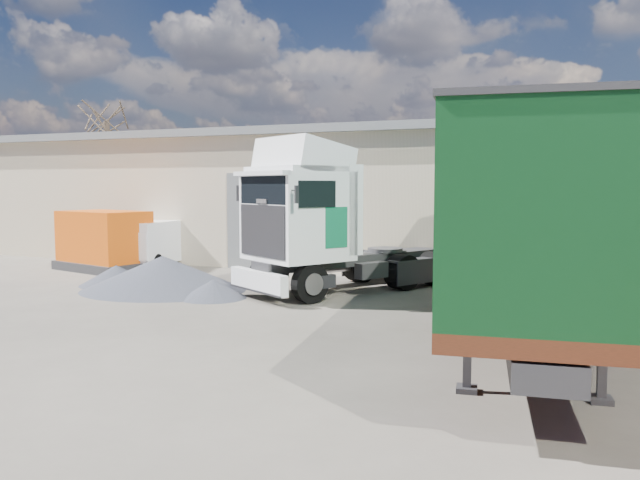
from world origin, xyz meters
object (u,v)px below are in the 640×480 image
(orange_skip, at_px, (104,244))
(box_trailer, at_px, (520,213))
(panel_van, at_px, (157,242))
(bare_tree, at_px, (106,106))
(tractor_unit, at_px, (322,229))

(orange_skip, bearing_deg, box_trailer, -3.22)
(box_trailer, height_order, orange_skip, box_trailer)
(box_trailer, bearing_deg, panel_van, 147.51)
(box_trailer, distance_m, orange_skip, 15.90)
(bare_tree, distance_m, panel_van, 16.68)
(orange_skip, bearing_deg, bare_tree, 144.18)
(bare_tree, height_order, tractor_unit, bare_tree)
(tractor_unit, bearing_deg, orange_skip, -158.93)
(bare_tree, distance_m, orange_skip, 17.25)
(box_trailer, relative_size, orange_skip, 3.27)
(panel_van, bearing_deg, bare_tree, 133.28)
(bare_tree, bearing_deg, tractor_unit, -35.79)
(tractor_unit, relative_size, orange_skip, 1.74)
(bare_tree, bearing_deg, box_trailer, -34.36)
(bare_tree, height_order, panel_van, bare_tree)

